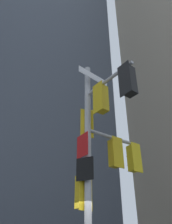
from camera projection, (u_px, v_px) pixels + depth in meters
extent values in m
cube|color=#4C5460|center=(37.00, 61.00, 34.98)|extent=(16.66, 16.66, 51.82)
cylinder|color=#B2B2B5|center=(88.00, 158.00, 7.43)|extent=(0.22, 0.22, 7.67)
cylinder|color=#B2B2B5|center=(108.00, 80.00, 7.90)|extent=(0.75, 2.25, 0.12)
cylinder|color=#B2B2B5|center=(114.00, 138.00, 8.56)|extent=(2.37, 0.72, 0.12)
cube|color=gold|center=(98.00, 97.00, 7.74)|extent=(0.16, 0.47, 1.14)
cube|color=gold|center=(102.00, 99.00, 7.84)|extent=(0.42, 0.42, 1.00)
cylinder|color=red|center=(106.00, 93.00, 8.12)|extent=(0.11, 0.21, 0.20)
cube|color=black|center=(106.00, 90.00, 8.18)|extent=(0.13, 0.23, 0.02)
cylinder|color=#3C2C06|center=(106.00, 101.00, 7.94)|extent=(0.11, 0.21, 0.20)
cube|color=black|center=(106.00, 98.00, 8.01)|extent=(0.13, 0.23, 0.02)
cylinder|color=#06311C|center=(107.00, 109.00, 7.77)|extent=(0.11, 0.21, 0.20)
cube|color=black|center=(107.00, 106.00, 7.83)|extent=(0.13, 0.23, 0.02)
cube|color=black|center=(124.00, 78.00, 6.87)|extent=(0.16, 0.47, 1.14)
cube|color=black|center=(129.00, 81.00, 6.97)|extent=(0.42, 0.42, 1.00)
cylinder|color=red|center=(132.00, 74.00, 7.25)|extent=(0.11, 0.21, 0.20)
cube|color=black|center=(132.00, 72.00, 7.31)|extent=(0.13, 0.23, 0.02)
cylinder|color=#3C2C06|center=(133.00, 83.00, 7.07)|extent=(0.11, 0.21, 0.20)
cube|color=black|center=(133.00, 80.00, 7.14)|extent=(0.13, 0.23, 0.02)
cylinder|color=#06311C|center=(134.00, 92.00, 6.90)|extent=(0.11, 0.21, 0.20)
cube|color=black|center=(134.00, 89.00, 6.96)|extent=(0.13, 0.23, 0.02)
cube|color=gold|center=(118.00, 152.00, 8.13)|extent=(0.47, 0.15, 1.14)
cube|color=gold|center=(115.00, 153.00, 8.26)|extent=(0.41, 0.41, 1.00)
cylinder|color=#360605|center=(110.00, 146.00, 8.57)|extent=(0.21, 0.11, 0.20)
cube|color=black|center=(110.00, 143.00, 8.64)|extent=(0.23, 0.12, 0.02)
cylinder|color=yellow|center=(111.00, 155.00, 8.40)|extent=(0.21, 0.11, 0.20)
cube|color=black|center=(111.00, 152.00, 8.46)|extent=(0.23, 0.12, 0.02)
cylinder|color=#06311C|center=(111.00, 164.00, 8.22)|extent=(0.21, 0.11, 0.20)
cube|color=black|center=(111.00, 161.00, 8.29)|extent=(0.23, 0.12, 0.02)
cube|color=yellow|center=(137.00, 157.00, 8.62)|extent=(0.47, 0.15, 1.14)
cube|color=yellow|center=(133.00, 158.00, 8.75)|extent=(0.41, 0.41, 1.00)
cylinder|color=#360605|center=(129.00, 151.00, 9.07)|extent=(0.21, 0.11, 0.20)
cube|color=black|center=(128.00, 148.00, 9.13)|extent=(0.23, 0.12, 0.02)
cylinder|color=yellow|center=(129.00, 160.00, 8.89)|extent=(0.21, 0.11, 0.20)
cube|color=black|center=(129.00, 157.00, 8.95)|extent=(0.23, 0.12, 0.02)
cylinder|color=#06311C|center=(130.00, 169.00, 8.71)|extent=(0.21, 0.11, 0.20)
cube|color=black|center=(130.00, 166.00, 8.78)|extent=(0.23, 0.12, 0.02)
cube|color=gold|center=(86.00, 191.00, 7.01)|extent=(0.47, 0.15, 1.14)
cube|color=gold|center=(82.00, 192.00, 7.14)|extent=(0.41, 0.41, 1.00)
cylinder|color=red|center=(79.00, 182.00, 7.46)|extent=(0.21, 0.11, 0.20)
cube|color=black|center=(79.00, 178.00, 7.52)|extent=(0.23, 0.12, 0.02)
cylinder|color=#3C2C06|center=(79.00, 193.00, 7.28)|extent=(0.21, 0.11, 0.20)
cube|color=black|center=(79.00, 189.00, 7.34)|extent=(0.23, 0.12, 0.02)
cylinder|color=#06311C|center=(78.00, 204.00, 7.10)|extent=(0.21, 0.11, 0.20)
cube|color=black|center=(78.00, 200.00, 7.17)|extent=(0.23, 0.12, 0.02)
cube|color=gold|center=(87.00, 123.00, 8.22)|extent=(0.48, 0.11, 1.14)
cube|color=gold|center=(86.00, 125.00, 8.38)|extent=(0.39, 0.39, 1.00)
cylinder|color=red|center=(85.00, 120.00, 8.73)|extent=(0.21, 0.09, 0.20)
cube|color=black|center=(85.00, 117.00, 8.79)|extent=(0.23, 0.11, 0.02)
cylinder|color=#3C2C06|center=(85.00, 128.00, 8.55)|extent=(0.21, 0.09, 0.20)
cube|color=black|center=(85.00, 125.00, 8.61)|extent=(0.23, 0.11, 0.02)
cylinder|color=#06311C|center=(85.00, 136.00, 8.37)|extent=(0.21, 0.09, 0.20)
cube|color=black|center=(85.00, 133.00, 8.44)|extent=(0.23, 0.11, 0.02)
cube|color=white|center=(93.00, 77.00, 8.82)|extent=(1.40, 0.51, 0.28)
cube|color=#19479E|center=(93.00, 77.00, 8.82)|extent=(1.36, 0.50, 0.24)
cube|color=red|center=(82.00, 145.00, 7.52)|extent=(0.16, 0.63, 0.80)
cube|color=white|center=(82.00, 145.00, 7.52)|extent=(0.15, 0.59, 0.76)
cube|color=black|center=(85.00, 169.00, 7.06)|extent=(0.41, 0.46, 0.72)
cube|color=white|center=(85.00, 169.00, 7.06)|extent=(0.38, 0.42, 0.68)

